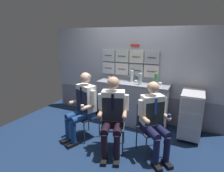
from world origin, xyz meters
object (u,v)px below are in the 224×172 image
(folding_chair_by_counter, at_px, (149,123))
(water_bottle_short, at_px, (132,75))
(folding_chair_left, at_px, (90,111))
(crew_member_right, at_px, (113,112))
(service_trolley, at_px, (191,114))
(crew_member_left, at_px, (83,103))
(folding_chair_right, at_px, (114,119))
(crew_member_by_counter, at_px, (154,117))
(paper_cup_blue, at_px, (136,82))

(folding_chair_by_counter, distance_m, water_bottle_short, 1.32)
(folding_chair_left, distance_m, crew_member_right, 0.72)
(crew_member_right, bearing_deg, service_trolley, 42.09)
(crew_member_left, height_order, water_bottle_short, crew_member_left)
(crew_member_left, bearing_deg, folding_chair_right, 1.02)
(crew_member_left, distance_m, crew_member_right, 0.70)
(crew_member_right, bearing_deg, crew_member_by_counter, 13.83)
(folding_chair_right, relative_size, folding_chair_by_counter, 1.00)
(folding_chair_right, distance_m, folding_chair_by_counter, 0.61)
(service_trolley, relative_size, water_bottle_short, 3.24)
(water_bottle_short, bearing_deg, paper_cup_blue, -39.16)
(folding_chair_left, bearing_deg, service_trolley, 23.36)
(crew_member_left, relative_size, paper_cup_blue, 19.39)
(folding_chair_right, height_order, paper_cup_blue, paper_cup_blue)
(folding_chair_left, height_order, crew_member_by_counter, crew_member_by_counter)
(crew_member_right, xyz_separation_m, paper_cup_blue, (0.01, 1.16, 0.26))
(service_trolley, distance_m, folding_chair_by_counter, 1.01)
(crew_member_by_counter, distance_m, water_bottle_short, 1.41)
(crew_member_left, height_order, crew_member_by_counter, crew_member_left)
(crew_member_left, xyz_separation_m, folding_chair_right, (0.64, 0.01, -0.20))
(folding_chair_left, xyz_separation_m, paper_cup_blue, (0.65, 0.87, 0.47))
(folding_chair_left, relative_size, crew_member_right, 0.64)
(service_trolley, height_order, folding_chair_by_counter, service_trolley)
(service_trolley, distance_m, folding_chair_right, 1.54)
(folding_chair_left, bearing_deg, crew_member_left, -111.13)
(service_trolley, relative_size, folding_chair_by_counter, 1.10)
(folding_chair_by_counter, bearing_deg, crew_member_right, -153.00)
(crew_member_left, height_order, crew_member_right, crew_member_right)
(water_bottle_short, bearing_deg, crew_member_left, -116.71)
(water_bottle_short, relative_size, paper_cup_blue, 4.27)
(folding_chair_by_counter, relative_size, water_bottle_short, 2.95)
(folding_chair_left, height_order, paper_cup_blue, paper_cup_blue)
(service_trolley, relative_size, paper_cup_blue, 13.83)
(crew_member_by_counter, xyz_separation_m, paper_cup_blue, (-0.65, 0.99, 0.30))
(crew_member_left, bearing_deg, water_bottle_short, 63.29)
(folding_chair_right, relative_size, crew_member_by_counter, 0.67)
(paper_cup_blue, bearing_deg, folding_chair_by_counter, -58.54)
(folding_chair_left, xyz_separation_m, crew_member_left, (-0.06, -0.15, 0.20))
(crew_member_by_counter, bearing_deg, crew_member_left, -178.92)
(crew_member_left, bearing_deg, folding_chair_by_counter, 6.61)
(water_bottle_short, height_order, paper_cup_blue, water_bottle_short)
(folding_chair_left, distance_m, folding_chair_by_counter, 1.18)
(service_trolley, xyz_separation_m, folding_chair_right, (-1.23, -0.92, 0.02))
(crew_member_left, relative_size, crew_member_right, 0.99)
(paper_cup_blue, bearing_deg, crew_member_by_counter, -57.02)
(crew_member_right, xyz_separation_m, crew_member_by_counter, (0.66, 0.16, -0.03))
(service_trolley, distance_m, crew_member_left, 2.10)
(crew_member_right, relative_size, folding_chair_by_counter, 1.55)
(crew_member_left, height_order, folding_chair_right, crew_member_left)
(folding_chair_left, height_order, folding_chair_by_counter, same)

